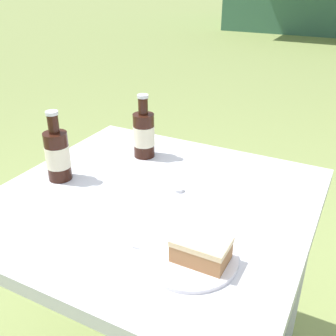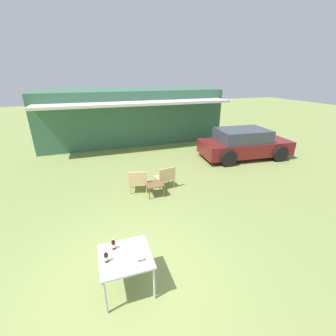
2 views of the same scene
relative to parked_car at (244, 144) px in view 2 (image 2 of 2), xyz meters
name	(u,v)px [view 2 (image 2 of 2)]	position (x,y,z in m)	size (l,w,h in m)	color
ground_plane	(128,287)	(-6.31, -5.29, -0.66)	(60.00, 60.00, 0.00)	olive
cabin_building	(131,115)	(-4.31, 5.13, 0.78)	(9.88, 5.05, 2.86)	#38664C
parked_car	(244,144)	(0.00, 0.00, 0.00)	(4.22, 2.26, 1.35)	maroon
wicker_chair_cushioned	(138,180)	(-5.35, -1.75, -0.24)	(0.69, 0.61, 0.77)	tan
wicker_chair_plain	(165,176)	(-4.42, -1.77, -0.23)	(0.66, 0.57, 0.77)	tan
garden_side_table	(155,185)	(-4.90, -2.14, -0.30)	(0.53, 0.50, 0.40)	brown
patio_table	(125,259)	(-6.31, -5.29, 0.01)	(0.88, 0.85, 0.74)	silver
cake_on_plate	(140,260)	(-6.09, -5.48, 0.10)	(0.22, 0.22, 0.06)	white
cola_bottle_near	(114,245)	(-6.47, -5.06, 0.16)	(0.07, 0.07, 0.22)	black
cola_bottle_far	(106,258)	(-6.62, -5.32, 0.16)	(0.07, 0.07, 0.22)	black
fork	(137,262)	(-6.14, -5.49, 0.08)	(0.19, 0.04, 0.01)	silver
loose_bottle_cap	(128,252)	(-6.25, -5.22, 0.08)	(0.03, 0.03, 0.01)	silver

